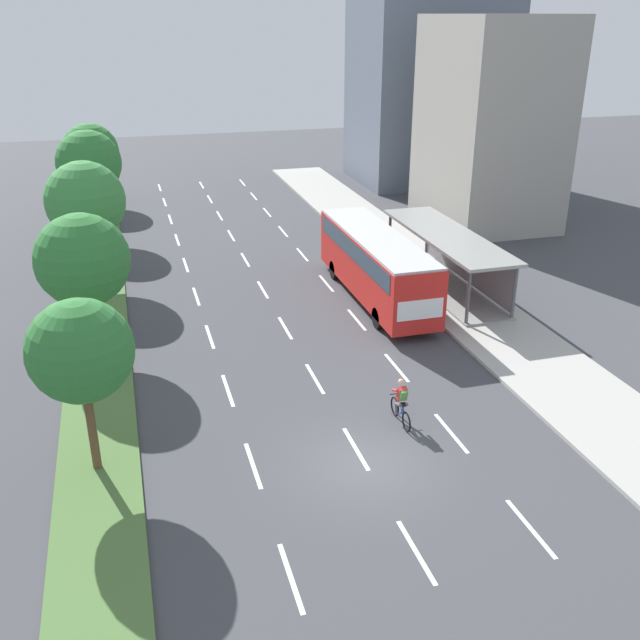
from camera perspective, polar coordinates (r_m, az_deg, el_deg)
ground_plane at (r=23.42m, az=3.65°, el=-11.53°), size 140.00×140.00×0.00m
median_strip at (r=40.32m, az=-17.33°, el=3.04°), size 2.60×52.00×0.12m
sidewalk_right at (r=43.30m, az=6.51°, el=5.39°), size 4.50×52.00×0.15m
lane_divider_left at (r=39.46m, az=-10.38°, el=3.21°), size 0.14×48.93×0.01m
lane_divider_center at (r=39.89m, az=-5.38°, el=3.73°), size 0.14×48.93×0.01m
lane_divider_right at (r=40.62m, az=-0.51°, el=4.20°), size 0.14×48.93×0.01m
bus_shelter at (r=37.63m, az=10.47°, el=5.21°), size 2.90×10.84×2.86m
bus at (r=35.59m, az=4.53°, el=4.81°), size 2.54×11.29×3.37m
cyclist at (r=25.25m, az=6.55°, el=-6.70°), size 0.46×1.82×1.71m
median_tree_nearest at (r=22.13m, az=-18.74°, el=-2.40°), size 3.18×3.18×5.72m
median_tree_second at (r=30.44m, az=-18.59°, el=4.57°), size 3.86×3.86×6.00m
median_tree_third at (r=38.91m, az=-18.39°, el=9.08°), size 4.10×4.10×6.46m
median_tree_fourth at (r=47.54m, az=-18.13°, el=11.93°), size 4.04×4.04×6.73m
median_tree_fifth at (r=56.43m, az=-18.00°, el=12.78°), size 4.11×4.11×5.94m
building_near_right at (r=50.17m, az=13.53°, el=15.16°), size 7.11×9.59×13.38m
building_mid_right at (r=62.65m, az=9.05°, el=22.38°), size 11.90×9.22×24.97m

